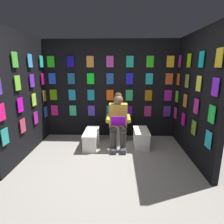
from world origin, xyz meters
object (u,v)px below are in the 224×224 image
(toilet, at_px, (118,129))
(person_reading, at_px, (118,120))
(comic_longbox_near, at_px, (141,138))
(comic_longbox_far, at_px, (91,139))

(toilet, xyz_separation_m, person_reading, (-0.01, 0.23, 0.27))
(person_reading, relative_size, comic_longbox_near, 1.93)
(toilet, height_order, comic_longbox_near, toilet)
(toilet, distance_m, comic_longbox_far, 0.66)
(person_reading, bearing_deg, comic_longbox_near, 178.56)
(person_reading, distance_m, comic_longbox_near, 0.65)
(toilet, distance_m, person_reading, 0.35)
(comic_longbox_far, bearing_deg, comic_longbox_near, -177.81)
(toilet, bearing_deg, comic_longbox_near, 154.98)
(toilet, relative_size, comic_longbox_far, 1.05)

